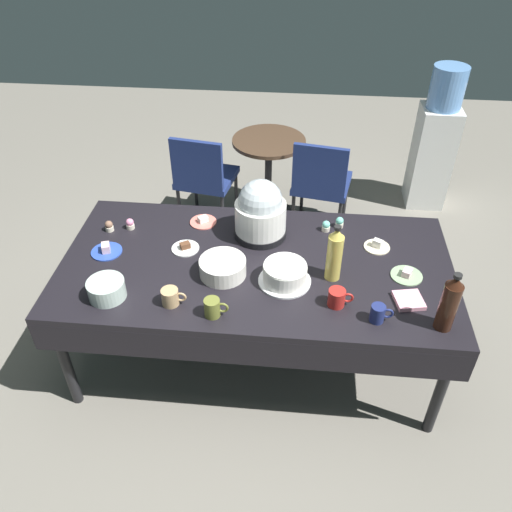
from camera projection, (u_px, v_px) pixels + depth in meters
name	position (u px, v px, depth m)	size (l,w,h in m)	color
ground	(256.00, 352.00, 3.38)	(9.00, 9.00, 0.00)	slate
potluck_table	(256.00, 271.00, 2.95)	(2.20, 1.10, 0.75)	black
frosted_layer_cake	(285.00, 274.00, 2.75)	(0.28, 0.28, 0.12)	silver
slow_cooker	(261.00, 211.00, 3.02)	(0.31, 0.31, 0.37)	black
glass_salad_bowl	(107.00, 289.00, 2.67)	(0.19, 0.19, 0.10)	#B2C6BC
ceramic_snack_bowl	(223.00, 267.00, 2.81)	(0.26, 0.26, 0.10)	silver
dessert_plate_cobalt	(106.00, 250.00, 2.98)	(0.18, 0.18, 0.06)	#2D4CB2
dessert_plate_cream	(377.00, 246.00, 3.02)	(0.15, 0.15, 0.05)	beige
dessert_plate_sage	(407.00, 275.00, 2.82)	(0.17, 0.17, 0.04)	#8CA87F
dessert_plate_coral	(203.00, 221.00, 3.22)	(0.17, 0.17, 0.04)	#E07266
dessert_plate_white	(185.00, 248.00, 3.01)	(0.16, 0.16, 0.04)	white
cupcake_mint	(339.00, 222.00, 3.17)	(0.05, 0.05, 0.07)	beige
cupcake_cocoa	(326.00, 226.00, 3.14)	(0.05, 0.05, 0.07)	beige
cupcake_rose	(130.00, 224.00, 3.16)	(0.05, 0.05, 0.07)	beige
cupcake_berry	(109.00, 226.00, 3.14)	(0.05, 0.05, 0.07)	beige
soda_bottle_cola	(449.00, 303.00, 2.43)	(0.09, 0.09, 0.33)	#33190F
soda_bottle_ginger_ale	(335.00, 254.00, 2.72)	(0.08, 0.08, 0.34)	gold
coffee_mug_tan	(171.00, 297.00, 2.63)	(0.13, 0.09, 0.09)	tan
coffee_mug_red	(337.00, 298.00, 2.62)	(0.13, 0.09, 0.10)	#B2231E
coffee_mug_navy	(378.00, 313.00, 2.53)	(0.11, 0.07, 0.10)	navy
coffee_mug_olive	(213.00, 308.00, 2.56)	(0.12, 0.08, 0.10)	olive
paper_napkin_stack	(409.00, 300.00, 2.66)	(0.14, 0.14, 0.02)	pink
maroon_chair_left	(203.00, 175.00, 4.20)	(0.51, 0.51, 0.85)	navy
maroon_chair_right	(321.00, 181.00, 4.13)	(0.51, 0.51, 0.85)	navy
round_cafe_table	(268.00, 164.00, 4.33)	(0.60, 0.60, 0.72)	#473323
water_cooler	(435.00, 143.00, 4.44)	(0.32, 0.32, 1.24)	silver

